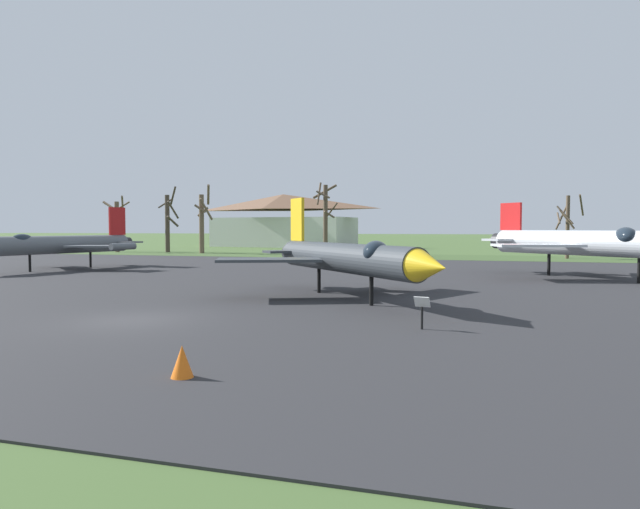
{
  "coord_description": "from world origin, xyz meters",
  "views": [
    {
      "loc": [
        12.12,
        -17.22,
        3.33
      ],
      "look_at": [
        2.28,
        15.75,
        1.72
      ],
      "focal_mm": 31.61,
      "sensor_mm": 36.0,
      "label": 1
    }
  ],
  "objects_px": {
    "jet_fighter_front_left": "(59,244)",
    "info_placard_front_right": "(422,309)",
    "traffic_cone": "(182,362)",
    "visitor_building": "(283,221)",
    "jet_fighter_front_right": "(346,257)",
    "jet_fighter_rear_center": "(596,243)"
  },
  "relations": [
    {
      "from": "jet_fighter_rear_center",
      "to": "info_placard_front_right",
      "type": "bearing_deg",
      "value": -112.34
    },
    {
      "from": "jet_fighter_front_left",
      "to": "jet_fighter_front_right",
      "type": "xyz_separation_m",
      "value": [
        26.04,
        -11.4,
        -0.08
      ]
    },
    {
      "from": "traffic_cone",
      "to": "info_placard_front_right",
      "type": "bearing_deg",
      "value": 59.52
    },
    {
      "from": "info_placard_front_right",
      "to": "visitor_building",
      "type": "distance_m",
      "value": 83.47
    },
    {
      "from": "jet_fighter_front_left",
      "to": "visitor_building",
      "type": "distance_m",
      "value": 58.45
    },
    {
      "from": "jet_fighter_front_left",
      "to": "traffic_cone",
      "type": "relative_size",
      "value": 18.82
    },
    {
      "from": "jet_fighter_front_left",
      "to": "jet_fighter_rear_center",
      "type": "bearing_deg",
      "value": 4.21
    },
    {
      "from": "jet_fighter_front_left",
      "to": "jet_fighter_front_right",
      "type": "relative_size",
      "value": 1.2
    },
    {
      "from": "jet_fighter_rear_center",
      "to": "jet_fighter_front_left",
      "type": "bearing_deg",
      "value": -175.79
    },
    {
      "from": "jet_fighter_front_left",
      "to": "info_placard_front_right",
      "type": "xyz_separation_m",
      "value": [
        30.27,
        -18.18,
        -1.38
      ]
    },
    {
      "from": "jet_fighter_rear_center",
      "to": "visitor_building",
      "type": "xyz_separation_m",
      "value": [
        -41.8,
        55.46,
        2.2
      ]
    },
    {
      "from": "jet_fighter_front_left",
      "to": "info_placard_front_right",
      "type": "distance_m",
      "value": 35.34
    },
    {
      "from": "jet_fighter_front_left",
      "to": "visitor_building",
      "type": "xyz_separation_m",
      "value": [
        -2.88,
        58.32,
        2.53
      ]
    },
    {
      "from": "jet_fighter_front_right",
      "to": "jet_fighter_rear_center",
      "type": "distance_m",
      "value": 19.22
    },
    {
      "from": "info_placard_front_right",
      "to": "visitor_building",
      "type": "height_order",
      "value": "visitor_building"
    },
    {
      "from": "jet_fighter_rear_center",
      "to": "visitor_building",
      "type": "relative_size",
      "value": 0.51
    },
    {
      "from": "jet_fighter_front_left",
      "to": "info_placard_front_right",
      "type": "relative_size",
      "value": 12.76
    },
    {
      "from": "jet_fighter_front_left",
      "to": "info_placard_front_right",
      "type": "bearing_deg",
      "value": -30.98
    },
    {
      "from": "jet_fighter_front_right",
      "to": "traffic_cone",
      "type": "relative_size",
      "value": 15.64
    },
    {
      "from": "visitor_building",
      "to": "jet_fighter_front_right",
      "type": "bearing_deg",
      "value": -67.47
    },
    {
      "from": "jet_fighter_front_left",
      "to": "jet_fighter_rear_center",
      "type": "distance_m",
      "value": 39.03
    },
    {
      "from": "jet_fighter_front_right",
      "to": "jet_fighter_rear_center",
      "type": "height_order",
      "value": "jet_fighter_rear_center"
    }
  ]
}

